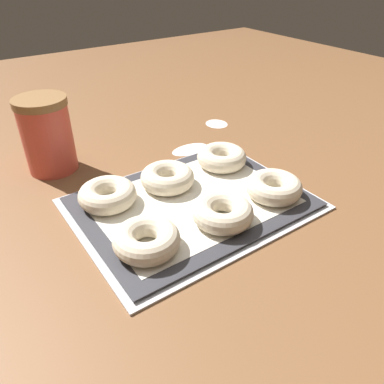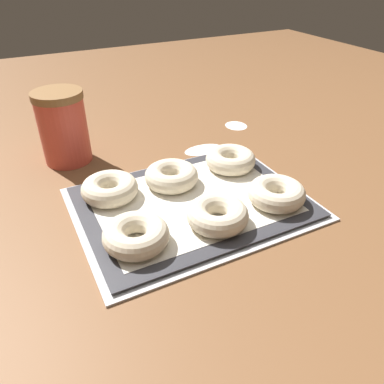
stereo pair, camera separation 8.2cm
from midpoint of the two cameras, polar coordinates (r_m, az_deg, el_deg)
The scene contains 12 objects.
ground_plane at distance 0.73m, azimuth -4.43°, elevation -1.89°, with size 2.80×2.80×0.00m, color brown.
baking_tray at distance 0.73m, azimuth -3.22°, elevation -1.86°, with size 0.44×0.34×0.01m.
baking_mat at distance 0.72m, azimuth -3.24°, elevation -1.51°, with size 0.42×0.31×0.00m.
bagel_front_left at distance 0.61m, azimuth -10.81°, elevation -7.31°, with size 0.11×0.11×0.04m.
bagel_front_center at distance 0.66m, azimuth 1.14°, elevation -3.25°, with size 0.11×0.11×0.04m.
bagel_front_right at distance 0.73m, azimuth 9.28°, elevation 0.63°, with size 0.11×0.11×0.04m.
bagel_back_left at distance 0.73m, azimuth -15.92°, elevation -0.53°, with size 0.11×0.11×0.04m.
bagel_back_center at distance 0.76m, azimuth -6.65°, elevation 2.17°, with size 0.11×0.11×0.04m.
bagel_back_right at distance 0.83m, azimuth 1.75°, elevation 5.21°, with size 0.11×0.11×0.04m.
flour_canister at distance 0.89m, azimuth -23.76°, elevation 7.91°, with size 0.11×0.11×0.16m.
flour_patch_near at distance 0.93m, azimuth -2.83°, elevation 6.50°, with size 0.10×0.05×0.00m.
flour_patch_far at distance 1.08m, azimuth 1.59°, elevation 10.35°, with size 0.06×0.07×0.00m.
Camera 1 is at (-0.33, -0.50, 0.42)m, focal length 35.00 mm.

